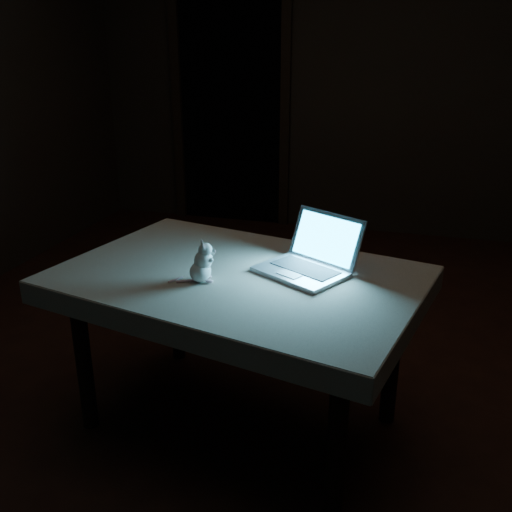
% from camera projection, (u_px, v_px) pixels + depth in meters
% --- Properties ---
extents(floor, '(5.00, 5.00, 0.00)m').
position_uv_depth(floor, '(289.00, 383.00, 2.76)').
color(floor, black).
rests_on(floor, ground).
extents(back_wall, '(4.50, 0.04, 2.60)m').
position_uv_depth(back_wall, '(361.00, 74.00, 4.54)').
color(back_wall, black).
rests_on(back_wall, ground).
extents(doorway, '(1.06, 0.36, 2.13)m').
position_uv_depth(doorway, '(231.00, 100.00, 4.91)').
color(doorway, black).
rests_on(doorway, back_wall).
extents(table, '(1.44, 1.09, 0.69)m').
position_uv_depth(table, '(239.00, 352.00, 2.35)').
color(table, black).
rests_on(table, floor).
extents(tablecloth, '(1.62, 1.36, 0.09)m').
position_uv_depth(tablecloth, '(236.00, 286.00, 2.22)').
color(tablecloth, beige).
rests_on(tablecloth, table).
extents(laptop, '(0.43, 0.41, 0.22)m').
position_uv_depth(laptop, '(301.00, 247.00, 2.18)').
color(laptop, '#ACABB1').
rests_on(laptop, tablecloth).
extents(plush_mouse, '(0.16, 0.16, 0.16)m').
position_uv_depth(plush_mouse, '(200.00, 261.00, 2.13)').
color(plush_mouse, silver).
rests_on(plush_mouse, tablecloth).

